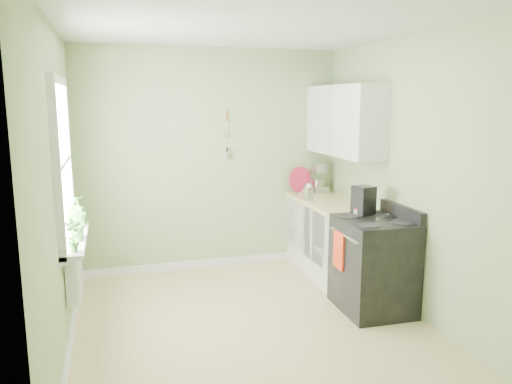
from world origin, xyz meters
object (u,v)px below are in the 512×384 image
object	(u,v)px
kettle	(309,192)
stand_mixer	(316,178)
coffee_maker	(363,202)
stove	(374,264)

from	to	relation	value
kettle	stand_mixer	bearing A→B (deg)	58.50
stand_mixer	coffee_maker	size ratio (longest dim) A/B	1.31
stove	kettle	bearing A→B (deg)	101.09
stove	kettle	size ratio (longest dim) A/B	5.10
stove	stand_mixer	distance (m)	1.80
kettle	coffee_maker	size ratio (longest dim) A/B	0.67
stand_mixer	coffee_maker	xyz separation A→B (m)	(-0.10, -1.44, -0.03)
stove	kettle	distance (m)	1.30
stove	kettle	xyz separation A→B (m)	(-0.23, 1.16, 0.54)
stove	coffee_maker	size ratio (longest dim) A/B	3.41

